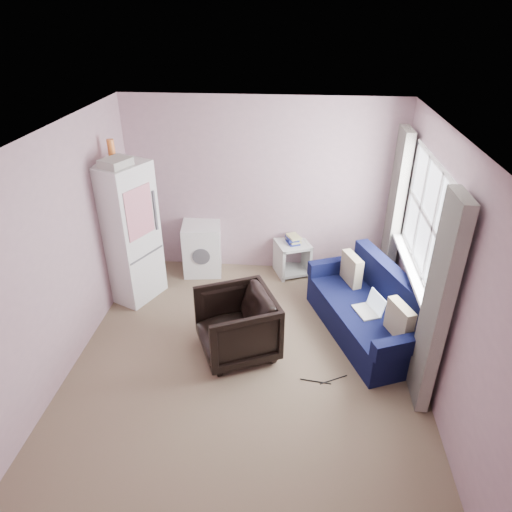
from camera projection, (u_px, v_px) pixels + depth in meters
The scene contains 8 objects.
room at pixel (248, 263), 4.53m from camera, with size 3.84×4.24×2.54m.
armchair at pixel (237, 322), 5.05m from camera, with size 0.80×0.75×0.82m, color black.
fridge at pixel (126, 232), 5.85m from camera, with size 0.84×0.84×2.11m.
washing_machine at pixel (202, 247), 6.65m from camera, with size 0.60×0.60×0.75m.
side_table at pixel (292, 256), 6.64m from camera, with size 0.58×0.58×0.61m.
sofa at pixel (371, 312), 5.42m from camera, with size 1.42×1.97×0.80m.
window_dressing at pixel (412, 250), 5.06m from camera, with size 0.17×2.62×2.18m.
floor_cables at pixel (325, 380), 4.83m from camera, with size 0.50×0.16×0.01m.
Camera 1 is at (0.46, -3.89, 3.51)m, focal length 32.00 mm.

